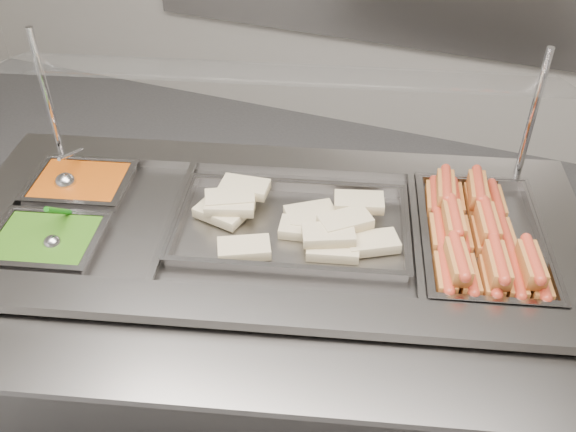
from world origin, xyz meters
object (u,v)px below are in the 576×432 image
(ladle, at_px, (66,181))
(serving_spoon, at_px, (54,238))
(sneeze_guard, at_px, (278,77))
(pan_wraps, at_px, (291,229))
(steam_counter, at_px, (274,323))
(pan_hotdogs, at_px, (480,244))

(ladle, relative_size, serving_spoon, 1.15)
(sneeze_guard, distance_m, pan_wraps, 0.46)
(ladle, bearing_deg, sneeze_guard, 22.62)
(steam_counter, xyz_separation_m, pan_hotdogs, (0.62, 0.17, 0.42))
(ladle, distance_m, serving_spoon, 0.30)
(steam_counter, relative_size, sneeze_guard, 1.22)
(pan_wraps, bearing_deg, steam_counter, -164.70)
(sneeze_guard, bearing_deg, serving_spoon, -133.78)
(pan_hotdogs, bearing_deg, pan_wraps, -164.70)
(pan_hotdogs, height_order, serving_spoon, serving_spoon)
(steam_counter, bearing_deg, pan_wraps, 15.30)
(pan_hotdogs, bearing_deg, sneeze_guard, 176.02)
(pan_wraps, xyz_separation_m, serving_spoon, (-0.63, -0.33, 0.04))
(pan_hotdogs, xyz_separation_m, ladle, (-1.33, -0.22, 0.05))
(sneeze_guard, bearing_deg, ladle, -157.38)
(steam_counter, xyz_separation_m, sneeze_guard, (-0.06, 0.22, 0.83))
(pan_wraps, height_order, serving_spoon, serving_spoon)
(sneeze_guard, height_order, ladle, sneeze_guard)
(steam_counter, height_order, pan_wraps, pan_wraps)
(steam_counter, distance_m, pan_hotdogs, 0.76)
(ladle, bearing_deg, pan_hotdogs, 9.60)
(pan_wraps, distance_m, serving_spoon, 0.71)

